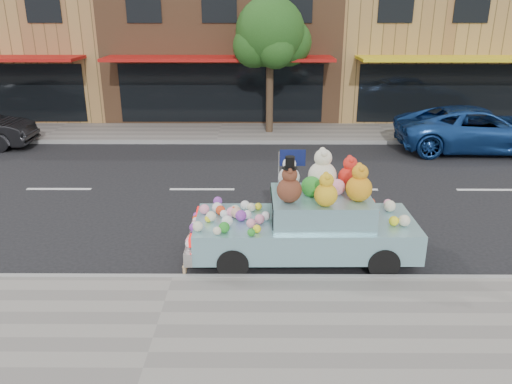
{
  "coord_description": "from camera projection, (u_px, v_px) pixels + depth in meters",
  "views": [
    {
      "loc": [
        1.58,
        -13.06,
        4.74
      ],
      "look_at": [
        1.53,
        -3.59,
        1.25
      ],
      "focal_mm": 35.0,
      "sensor_mm": 36.0,
      "label": 1
    }
  ],
  "objects": [
    {
      "name": "art_car",
      "position": [
        307.0,
        221.0,
        9.83
      ],
      "size": [
        4.5,
        1.82,
        2.23
      ],
      "rotation": [
        0.0,
        0.0,
        0.01
      ],
      "color": "black",
      "rests_on": "ground"
    },
    {
      "name": "near_kerb",
      "position": [
        173.0,
        278.0,
        9.19
      ],
      "size": [
        60.0,
        0.12,
        0.13
      ],
      "primitive_type": "cube",
      "color": "gray",
      "rests_on": "ground"
    },
    {
      "name": "near_sidewalk",
      "position": [
        157.0,
        328.0,
        7.78
      ],
      "size": [
        60.0,
        3.0,
        0.12
      ],
      "primitive_type": "cube",
      "color": "gray",
      "rests_on": "ground"
    },
    {
      "name": "ground",
      "position": [
        202.0,
        189.0,
        13.9
      ],
      "size": [
        120.0,
        120.0,
        0.0
      ],
      "primitive_type": "plane",
      "color": "black",
      "rests_on": "ground"
    },
    {
      "name": "storefront_left",
      "position": [
        18.0,
        33.0,
        23.93
      ],
      "size": [
        10.0,
        9.8,
        7.3
      ],
      "color": "#A67E45",
      "rests_on": "ground"
    },
    {
      "name": "storefront_mid",
      "position": [
        226.0,
        33.0,
        23.88
      ],
      "size": [
        10.0,
        9.8,
        7.3
      ],
      "color": "brown",
      "rests_on": "ground"
    },
    {
      "name": "far_kerb",
      "position": [
        216.0,
        142.0,
        18.57
      ],
      "size": [
        60.0,
        0.12,
        0.13
      ],
      "primitive_type": "cube",
      "color": "gray",
      "rests_on": "ground"
    },
    {
      "name": "far_sidewalk",
      "position": [
        219.0,
        133.0,
        19.98
      ],
      "size": [
        60.0,
        3.0,
        0.12
      ],
      "primitive_type": "cube",
      "color": "gray",
      "rests_on": "ground"
    },
    {
      "name": "storefront_right",
      "position": [
        435.0,
        33.0,
        23.82
      ],
      "size": [
        10.0,
        9.8,
        7.3
      ],
      "color": "#A67E45",
      "rests_on": "ground"
    },
    {
      "name": "car_blue",
      "position": [
        477.0,
        129.0,
        17.42
      ],
      "size": [
        5.62,
        2.72,
        1.54
      ],
      "primitive_type": "imported",
      "rotation": [
        0.0,
        0.0,
        1.54
      ],
      "color": "navy",
      "rests_on": "ground"
    },
    {
      "name": "street_tree",
      "position": [
        271.0,
        38.0,
        18.76
      ],
      "size": [
        3.0,
        2.7,
        5.22
      ],
      "color": "#38281C",
      "rests_on": "ground"
    }
  ]
}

